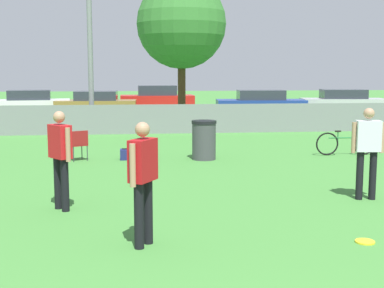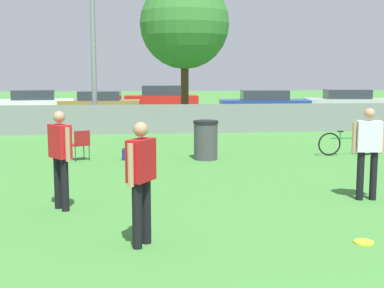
{
  "view_description": "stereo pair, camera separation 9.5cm",
  "coord_description": "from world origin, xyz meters",
  "px_view_note": "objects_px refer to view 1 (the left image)",
  "views": [
    {
      "loc": [
        -1.28,
        -1.96,
        2.36
      ],
      "look_at": [
        -0.24,
        7.46,
        1.05
      ],
      "focal_mm": 50.0,
      "sensor_mm": 36.0,
      "label": 1
    },
    {
      "loc": [
        -1.19,
        -1.97,
        2.36
      ],
      "look_at": [
        -0.24,
        7.46,
        1.05
      ],
      "focal_mm": 50.0,
      "sensor_mm": 36.0,
      "label": 2
    }
  ],
  "objects_px": {
    "trash_bin": "(204,140)",
    "parked_car_tan": "(96,104)",
    "player_thrower_red": "(143,174)",
    "frisbee_disc": "(365,242)",
    "player_receiver_white": "(367,146)",
    "parked_car_blue": "(261,103)",
    "folding_chair_sideline": "(79,143)",
    "player_defender_red": "(60,153)",
    "parked_car_red": "(157,99)",
    "light_pole": "(89,15)",
    "tree_near_pole": "(182,24)",
    "parked_car_silver": "(343,102)",
    "gear_bag_sideline": "(132,154)",
    "bicycle_sideline": "(346,143)",
    "parked_car_white": "(30,103)"
  },
  "relations": [
    {
      "from": "parked_car_blue",
      "to": "player_receiver_white",
      "type": "bearing_deg",
      "value": -93.21
    },
    {
      "from": "parked_car_red",
      "to": "parked_car_white",
      "type": "bearing_deg",
      "value": -162.73
    },
    {
      "from": "tree_near_pole",
      "to": "player_receiver_white",
      "type": "distance_m",
      "value": 13.37
    },
    {
      "from": "player_defender_red",
      "to": "player_receiver_white",
      "type": "xyz_separation_m",
      "value": [
        5.46,
        0.15,
        0.0
      ]
    },
    {
      "from": "trash_bin",
      "to": "parked_car_tan",
      "type": "xyz_separation_m",
      "value": [
        -3.76,
        14.17,
        0.11
      ]
    },
    {
      "from": "light_pole",
      "to": "tree_near_pole",
      "type": "bearing_deg",
      "value": 10.26
    },
    {
      "from": "tree_near_pole",
      "to": "parked_car_white",
      "type": "distance_m",
      "value": 10.46
    },
    {
      "from": "player_thrower_red",
      "to": "parked_car_white",
      "type": "height_order",
      "value": "player_thrower_red"
    },
    {
      "from": "folding_chair_sideline",
      "to": "parked_car_tan",
      "type": "distance_m",
      "value": 14.04
    },
    {
      "from": "folding_chair_sideline",
      "to": "parked_car_red",
      "type": "xyz_separation_m",
      "value": [
        2.82,
        16.58,
        0.26
      ]
    },
    {
      "from": "light_pole",
      "to": "frisbee_disc",
      "type": "bearing_deg",
      "value": -71.77
    },
    {
      "from": "parked_car_blue",
      "to": "parked_car_red",
      "type": "bearing_deg",
      "value": 150.59
    },
    {
      "from": "frisbee_disc",
      "to": "parked_car_tan",
      "type": "height_order",
      "value": "parked_car_tan"
    },
    {
      "from": "player_receiver_white",
      "to": "parked_car_blue",
      "type": "distance_m",
      "value": 18.16
    },
    {
      "from": "player_defender_red",
      "to": "bicycle_sideline",
      "type": "distance_m",
      "value": 8.87
    },
    {
      "from": "light_pole",
      "to": "bicycle_sideline",
      "type": "distance_m",
      "value": 11.13
    },
    {
      "from": "parked_car_white",
      "to": "parked_car_tan",
      "type": "xyz_separation_m",
      "value": [
        3.44,
        -0.39,
        -0.02
      ]
    },
    {
      "from": "player_thrower_red",
      "to": "parked_car_red",
      "type": "relative_size",
      "value": 0.4
    },
    {
      "from": "bicycle_sideline",
      "to": "player_receiver_white",
      "type": "bearing_deg",
      "value": -108.29
    },
    {
      "from": "player_defender_red",
      "to": "parked_car_tan",
      "type": "xyz_separation_m",
      "value": [
        -0.66,
        19.09,
        -0.35
      ]
    },
    {
      "from": "player_defender_red",
      "to": "parked_car_red",
      "type": "relative_size",
      "value": 0.4
    },
    {
      "from": "player_receiver_white",
      "to": "parked_car_white",
      "type": "xyz_separation_m",
      "value": [
        -9.57,
        19.33,
        -0.33
      ]
    },
    {
      "from": "parked_car_blue",
      "to": "player_defender_red",
      "type": "bearing_deg",
      "value": -109.05
    },
    {
      "from": "player_defender_red",
      "to": "player_receiver_white",
      "type": "bearing_deg",
      "value": 54.92
    },
    {
      "from": "player_defender_red",
      "to": "parked_car_blue",
      "type": "height_order",
      "value": "player_defender_red"
    },
    {
      "from": "player_thrower_red",
      "to": "parked_car_silver",
      "type": "bearing_deg",
      "value": 3.25
    },
    {
      "from": "gear_bag_sideline",
      "to": "parked_car_white",
      "type": "xyz_separation_m",
      "value": [
        -5.28,
        14.36,
        0.52
      ]
    },
    {
      "from": "player_receiver_white",
      "to": "folding_chair_sideline",
      "type": "distance_m",
      "value": 7.51
    },
    {
      "from": "player_receiver_white",
      "to": "gear_bag_sideline",
      "type": "relative_size",
      "value": 2.76
    },
    {
      "from": "folding_chair_sideline",
      "to": "parked_car_red",
      "type": "bearing_deg",
      "value": -126.63
    },
    {
      "from": "bicycle_sideline",
      "to": "light_pole",
      "type": "bearing_deg",
      "value": 137.05
    },
    {
      "from": "folding_chair_sideline",
      "to": "parked_car_tan",
      "type": "xyz_separation_m",
      "value": [
        -0.46,
        14.04,
        0.17
      ]
    },
    {
      "from": "tree_near_pole",
      "to": "gear_bag_sideline",
      "type": "relative_size",
      "value": 9.89
    },
    {
      "from": "player_thrower_red",
      "to": "tree_near_pole",
      "type": "bearing_deg",
      "value": 24.37
    },
    {
      "from": "player_receiver_white",
      "to": "parked_car_tan",
      "type": "height_order",
      "value": "player_receiver_white"
    },
    {
      "from": "player_thrower_red",
      "to": "bicycle_sideline",
      "type": "bearing_deg",
      "value": -7.13
    },
    {
      "from": "gear_bag_sideline",
      "to": "folding_chair_sideline",
      "type": "bearing_deg",
      "value": -177.16
    },
    {
      "from": "folding_chair_sideline",
      "to": "parked_car_blue",
      "type": "bearing_deg",
      "value": -148.52
    },
    {
      "from": "folding_chair_sideline",
      "to": "player_defender_red",
      "type": "bearing_deg",
      "value": 65.36
    },
    {
      "from": "player_thrower_red",
      "to": "trash_bin",
      "type": "xyz_separation_m",
      "value": [
        1.75,
        6.96,
        -0.46
      ]
    },
    {
      "from": "trash_bin",
      "to": "parked_car_tan",
      "type": "bearing_deg",
      "value": 104.85
    },
    {
      "from": "player_thrower_red",
      "to": "frisbee_disc",
      "type": "relative_size",
      "value": 6.19
    },
    {
      "from": "player_defender_red",
      "to": "light_pole",
      "type": "bearing_deg",
      "value": 145.16
    },
    {
      "from": "gear_bag_sideline",
      "to": "parked_car_white",
      "type": "bearing_deg",
      "value": 110.2
    },
    {
      "from": "tree_near_pole",
      "to": "player_receiver_white",
      "type": "relative_size",
      "value": 3.58
    },
    {
      "from": "light_pole",
      "to": "parked_car_tan",
      "type": "bearing_deg",
      "value": 92.28
    },
    {
      "from": "tree_near_pole",
      "to": "frisbee_disc",
      "type": "height_order",
      "value": "tree_near_pole"
    },
    {
      "from": "player_thrower_red",
      "to": "frisbee_disc",
      "type": "xyz_separation_m",
      "value": [
        3.04,
        -0.2,
        -0.97
      ]
    },
    {
      "from": "frisbee_disc",
      "to": "parked_car_silver",
      "type": "relative_size",
      "value": 0.06
    },
    {
      "from": "frisbee_disc",
      "to": "parked_car_white",
      "type": "bearing_deg",
      "value": 111.36
    }
  ]
}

